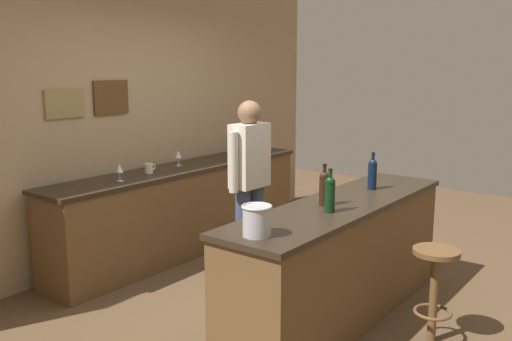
{
  "coord_description": "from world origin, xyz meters",
  "views": [
    {
      "loc": [
        -3.51,
        -2.31,
        1.92
      ],
      "look_at": [
        0.06,
        0.45,
        1.05
      ],
      "focal_mm": 38.53,
      "sensor_mm": 36.0,
      "label": 1
    }
  ],
  "objects_px": {
    "bartender": "(250,178)",
    "wine_glass_a": "(119,169)",
    "wine_bottle_a": "(330,193)",
    "wine_bottle_c": "(372,173)",
    "wine_glass_b": "(178,155)",
    "ice_bucket": "(257,220)",
    "coffee_mug": "(149,168)",
    "bar_stool": "(435,280)",
    "wine_bottle_b": "(324,187)"
  },
  "relations": [
    {
      "from": "wine_bottle_c",
      "to": "coffee_mug",
      "type": "relative_size",
      "value": 2.45
    },
    {
      "from": "wine_glass_b",
      "to": "wine_bottle_c",
      "type": "bearing_deg",
      "value": -86.63
    },
    {
      "from": "ice_bucket",
      "to": "wine_bottle_b",
      "type": "bearing_deg",
      "value": 3.68
    },
    {
      "from": "wine_bottle_a",
      "to": "wine_glass_b",
      "type": "height_order",
      "value": "wine_bottle_a"
    },
    {
      "from": "wine_bottle_a",
      "to": "wine_bottle_b",
      "type": "xyz_separation_m",
      "value": [
        0.13,
        0.13,
        0.0
      ]
    },
    {
      "from": "wine_bottle_b",
      "to": "ice_bucket",
      "type": "xyz_separation_m",
      "value": [
        -0.87,
        -0.06,
        -0.04
      ]
    },
    {
      "from": "wine_bottle_a",
      "to": "wine_bottle_c",
      "type": "bearing_deg",
      "value": 5.79
    },
    {
      "from": "bar_stool",
      "to": "wine_bottle_b",
      "type": "height_order",
      "value": "wine_bottle_b"
    },
    {
      "from": "bartender",
      "to": "wine_glass_b",
      "type": "relative_size",
      "value": 10.45
    },
    {
      "from": "wine_bottle_a",
      "to": "wine_bottle_b",
      "type": "distance_m",
      "value": 0.18
    },
    {
      "from": "wine_bottle_c",
      "to": "bartender",
      "type": "bearing_deg",
      "value": 107.6
    },
    {
      "from": "wine_bottle_a",
      "to": "wine_bottle_c",
      "type": "xyz_separation_m",
      "value": [
        0.83,
        0.08,
        0.0
      ]
    },
    {
      "from": "wine_bottle_a",
      "to": "wine_bottle_b",
      "type": "relative_size",
      "value": 1.0
    },
    {
      "from": "wine_bottle_b",
      "to": "coffee_mug",
      "type": "height_order",
      "value": "wine_bottle_b"
    },
    {
      "from": "wine_bottle_c",
      "to": "ice_bucket",
      "type": "xyz_separation_m",
      "value": [
        -1.56,
        -0.01,
        -0.04
      ]
    },
    {
      "from": "bar_stool",
      "to": "coffee_mug",
      "type": "height_order",
      "value": "coffee_mug"
    },
    {
      "from": "bartender",
      "to": "wine_bottle_b",
      "type": "height_order",
      "value": "bartender"
    },
    {
      "from": "wine_glass_a",
      "to": "wine_glass_b",
      "type": "height_order",
      "value": "same"
    },
    {
      "from": "wine_glass_b",
      "to": "coffee_mug",
      "type": "xyz_separation_m",
      "value": [
        -0.46,
        -0.08,
        -0.06
      ]
    },
    {
      "from": "bartender",
      "to": "wine_glass_a",
      "type": "xyz_separation_m",
      "value": [
        -0.67,
        0.95,
        0.07
      ]
    },
    {
      "from": "bartender",
      "to": "wine_glass_a",
      "type": "distance_m",
      "value": 1.16
    },
    {
      "from": "wine_bottle_b",
      "to": "wine_glass_a",
      "type": "relative_size",
      "value": 1.97
    },
    {
      "from": "wine_bottle_c",
      "to": "coffee_mug",
      "type": "height_order",
      "value": "wine_bottle_c"
    },
    {
      "from": "bartender",
      "to": "wine_bottle_b",
      "type": "xyz_separation_m",
      "value": [
        -0.37,
        -0.98,
        0.12
      ]
    },
    {
      "from": "wine_bottle_b",
      "to": "coffee_mug",
      "type": "xyz_separation_m",
      "value": [
        0.11,
        2.0,
        -0.11
      ]
    },
    {
      "from": "bartender",
      "to": "wine_bottle_b",
      "type": "relative_size",
      "value": 5.29
    },
    {
      "from": "wine_bottle_a",
      "to": "coffee_mug",
      "type": "distance_m",
      "value": 2.14
    },
    {
      "from": "wine_bottle_c",
      "to": "wine_bottle_b",
      "type": "bearing_deg",
      "value": 176.61
    },
    {
      "from": "ice_bucket",
      "to": "wine_glass_a",
      "type": "xyz_separation_m",
      "value": [
        0.57,
        1.98,
        -0.01
      ]
    },
    {
      "from": "wine_bottle_b",
      "to": "coffee_mug",
      "type": "distance_m",
      "value": 2.0
    },
    {
      "from": "wine_bottle_c",
      "to": "wine_bottle_a",
      "type": "bearing_deg",
      "value": -174.21
    },
    {
      "from": "bartender",
      "to": "ice_bucket",
      "type": "height_order",
      "value": "bartender"
    },
    {
      "from": "bartender",
      "to": "ice_bucket",
      "type": "distance_m",
      "value": 1.62
    },
    {
      "from": "wine_bottle_c",
      "to": "coffee_mug",
      "type": "distance_m",
      "value": 2.12
    },
    {
      "from": "wine_bottle_b",
      "to": "wine_glass_b",
      "type": "bearing_deg",
      "value": 74.63
    },
    {
      "from": "wine_bottle_b",
      "to": "wine_glass_b",
      "type": "distance_m",
      "value": 2.15
    },
    {
      "from": "bar_stool",
      "to": "wine_bottle_b",
      "type": "bearing_deg",
      "value": 107.67
    },
    {
      "from": "wine_bottle_c",
      "to": "wine_glass_b",
      "type": "xyz_separation_m",
      "value": [
        -0.12,
        2.11,
        -0.05
      ]
    },
    {
      "from": "wine_bottle_c",
      "to": "bar_stool",
      "type": "bearing_deg",
      "value": -122.37
    },
    {
      "from": "coffee_mug",
      "to": "ice_bucket",
      "type": "bearing_deg",
      "value": -115.44
    },
    {
      "from": "wine_bottle_c",
      "to": "ice_bucket",
      "type": "distance_m",
      "value": 1.56
    },
    {
      "from": "ice_bucket",
      "to": "wine_glass_a",
      "type": "distance_m",
      "value": 2.06
    },
    {
      "from": "wine_bottle_c",
      "to": "wine_glass_a",
      "type": "xyz_separation_m",
      "value": [
        -0.99,
        1.97,
        -0.05
      ]
    },
    {
      "from": "wine_bottle_a",
      "to": "ice_bucket",
      "type": "bearing_deg",
      "value": 174.61
    },
    {
      "from": "wine_bottle_a",
      "to": "wine_glass_b",
      "type": "xyz_separation_m",
      "value": [
        0.7,
        2.2,
        -0.05
      ]
    },
    {
      "from": "wine_bottle_a",
      "to": "bartender",
      "type": "bearing_deg",
      "value": 65.37
    },
    {
      "from": "wine_bottle_c",
      "to": "ice_bucket",
      "type": "bearing_deg",
      "value": -179.46
    },
    {
      "from": "wine_glass_a",
      "to": "coffee_mug",
      "type": "xyz_separation_m",
      "value": [
        0.41,
        0.07,
        -0.06
      ]
    },
    {
      "from": "bar_stool",
      "to": "ice_bucket",
      "type": "bearing_deg",
      "value": 147.74
    },
    {
      "from": "bartender",
      "to": "wine_bottle_b",
      "type": "bearing_deg",
      "value": -110.79
    }
  ]
}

